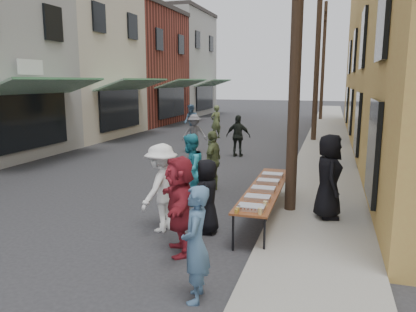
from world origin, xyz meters
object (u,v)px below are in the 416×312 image
Objects in this scene: utility_pole_near at (297,15)px; serving_table at (265,189)px; utility_pole_mid at (317,52)px; server at (329,176)px; catering_tray_sausage at (251,207)px; guest_front_a at (207,196)px; guest_front_c at (190,170)px; utility_pole_far at (323,62)px.

serving_table is (-0.50, -0.62, -3.79)m from utility_pole_near.
utility_pole_mid is 13.19m from serving_table.
serving_table is at bearing 91.04° from server.
serving_table is (-0.50, -12.62, -3.79)m from utility_pole_mid.
catering_tray_sausage is (-0.50, -2.27, -3.71)m from utility_pole_near.
server reaches higher than catering_tray_sausage.
catering_tray_sausage is at bearing -92.01° from utility_pole_mid.
utility_pole_near is 4.39m from guest_front_a.
server is at bearing 54.96° from catering_tray_sausage.
utility_pole_mid is 14.76m from catering_tray_sausage.
utility_pole_mid is at bearing 90.00° from utility_pole_near.
catering_tray_sausage is at bearing 45.17° from guest_front_a.
utility_pole_near is at bearing 56.66° from server.
utility_pole_far is at bearing -179.03° from guest_front_c.
guest_front_a is 0.85× the size of guest_front_c.
utility_pole_far is 18.00× the size of catering_tray_sausage.
catering_tray_sausage is 0.28× the size of guest_front_c.
utility_pole_near and utility_pole_mid have the same top height.
utility_pole_mid is at bearing 175.22° from guest_front_c.
utility_pole_near is at bearing -90.00° from utility_pole_mid.
utility_pole_near is at bearing -90.00° from utility_pole_far.
utility_pole_far is at bearing 88.91° from catering_tray_sausage.
serving_table is 2.14× the size of server.
guest_front_c is at bearing 164.04° from serving_table.
guest_front_a is (-1.53, -25.75, -3.73)m from utility_pole_far.
utility_pole_near is 3.87m from serving_table.
guest_front_a reaches higher than serving_table.
utility_pole_near is 3.58m from server.
catering_tray_sausage is at bearing -91.09° from utility_pole_far.
utility_pole_near reaches higher than catering_tray_sausage.
catering_tray_sausage is (-0.00, -1.65, 0.08)m from serving_table.
utility_pole_mid is at bearing 87.99° from catering_tray_sausage.
utility_pole_mid reaches higher than serving_table.
catering_tray_sausage is 2.98m from guest_front_c.
server is (0.84, -0.36, -3.47)m from utility_pole_near.
utility_pole_far is 4.97× the size of guest_front_c.
server is (1.34, 0.26, 0.32)m from serving_table.
guest_front_c reaches higher than guest_front_a.
utility_pole_near is at bearing 77.60° from catering_tray_sausage.
utility_pole_mid is 4.97× the size of guest_front_c.
utility_pole_mid is 12.87m from server.
server is (0.84, -12.36, -3.47)m from utility_pole_mid.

